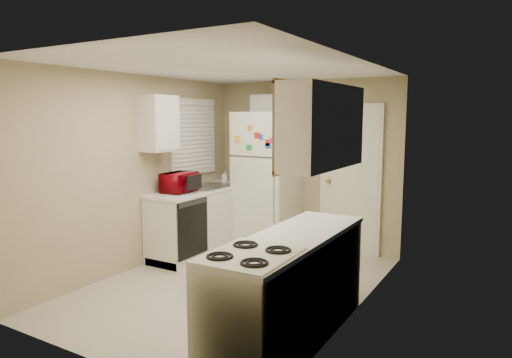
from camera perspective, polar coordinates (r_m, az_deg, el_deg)
The scene contains 19 objects.
floor at distance 5.29m, azimuth -2.82°, elevation -13.09°, with size 3.80×3.80×0.00m, color beige.
ceiling at distance 4.97m, azimuth -3.01°, elevation 13.74°, with size 3.80×3.80×0.00m, color white.
wall_left at distance 5.87m, azimuth -14.41°, elevation 0.85°, with size 3.80×3.80×0.00m, color tan.
wall_right at distance 4.39m, azimuth 12.57°, elevation -1.36°, with size 3.80×3.80×0.00m, color tan.
wall_back at distance 6.65m, azimuth 6.13°, elevation 1.83°, with size 2.80×2.80×0.00m, color tan.
wall_front at distance 3.58m, azimuth -19.89°, elevation -3.69°, with size 2.80×2.80×0.00m, color tan.
left_counter at distance 6.47m, azimuth -6.65°, elevation -5.07°, with size 0.60×1.80×0.90m, color silver.
dishwasher at distance 5.83m, azimuth -7.93°, elevation -6.12°, with size 0.03×0.58×0.72m, color black.
sink at distance 6.51m, azimuth -5.91°, elevation -1.30°, with size 0.54×0.74×0.16m, color gray.
microwave at distance 6.06m, azimuth -9.58°, elevation -0.23°, with size 0.26×0.47×0.31m, color maroon.
soap_bottle at distance 6.91m, azimuth -3.89°, elevation 0.42°, with size 0.08×0.08×0.18m, color white.
window_blinds at distance 6.60m, azimuth -7.83°, elevation 5.24°, with size 0.10×0.98×1.08m, color silver.
upper_cabinet_left at distance 5.89m, azimuth -12.05°, elevation 6.80°, with size 0.30×0.45×0.70m, color silver.
refrigerator at distance 6.60m, azimuth 1.52°, elevation -0.13°, with size 0.80×0.78×1.95m, color silver.
cabinet_over_fridge at distance 6.65m, azimuth 2.51°, elevation 8.78°, with size 0.70×0.30×0.40m, color silver.
interior_door at distance 6.38m, azimuth 11.69°, elevation -0.16°, with size 0.86×0.06×2.08m, color silver.
right_counter at distance 3.97m, azimuth 4.32°, elevation -13.41°, with size 0.60×2.00×0.90m, color silver.
stove at distance 3.46m, azimuth -0.79°, elevation -16.97°, with size 0.58×0.72×0.87m, color silver.
upper_cabinet_right at distance 3.91m, azimuth 8.45°, elevation 6.49°, with size 0.30×1.20×0.70m, color silver.
Camera 1 is at (2.72, -4.13, 1.88)m, focal length 32.00 mm.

